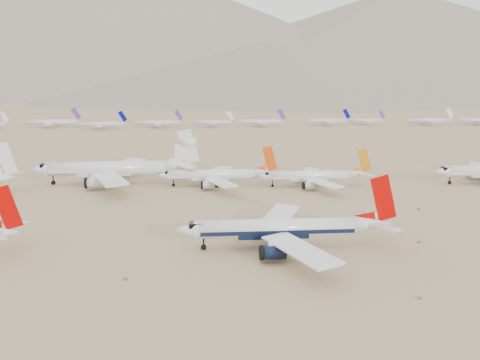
{
  "coord_description": "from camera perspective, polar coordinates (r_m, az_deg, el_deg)",
  "views": [
    {
      "loc": [
        -28.27,
        -103.71,
        38.68
      ],
      "look_at": [
        -16.15,
        46.88,
        7.0
      ],
      "focal_mm": 35.0,
      "sensor_mm": 36.0,
      "label": 1
    }
  ],
  "objects": [
    {
      "name": "ground",
      "position": [
        114.24,
        10.12,
        -8.14
      ],
      "size": [
        7000.0,
        7000.0,
        0.0
      ],
      "primitive_type": "plane",
      "color": "#917354",
      "rests_on": "ground"
    },
    {
      "name": "main_airliner",
      "position": [
        111.67,
        5.69,
        -5.87
      ],
      "size": [
        49.56,
        48.4,
        17.49
      ],
      "color": "white",
      "rests_on": "ground"
    },
    {
      "name": "row2_gold_tail",
      "position": [
        178.64,
        9.08,
        0.51
      ],
      "size": [
        40.54,
        39.65,
        14.44
      ],
      "color": "white",
      "rests_on": "ground"
    },
    {
      "name": "row2_orange_tail",
      "position": [
        177.43,
        -2.74,
        0.64
      ],
      "size": [
        42.51,
        41.59,
        15.17
      ],
      "color": "white",
      "rests_on": "ground"
    },
    {
      "name": "row2_white_trijet",
      "position": [
        186.58,
        -14.71,
        1.42
      ],
      "size": [
        60.21,
        58.84,
        21.33
      ],
      "color": "white",
      "rests_on": "ground"
    },
    {
      "name": "distant_storage_row",
      "position": [
        421.53,
        5.69,
        7.13
      ],
      "size": [
        627.37,
        60.85,
        15.21
      ],
      "color": "silver",
      "rests_on": "ground"
    },
    {
      "name": "mountain_range",
      "position": [
        1761.03,
        -1.44,
        16.78
      ],
      "size": [
        7354.0,
        3024.0,
        470.0
      ],
      "color": "slate",
      "rests_on": "ground"
    },
    {
      "name": "foothills",
      "position": [
        1325.78,
        20.64,
        12.33
      ],
      "size": [
        4637.5,
        1395.0,
        155.0
      ],
      "color": "slate",
      "rests_on": "ground"
    },
    {
      "name": "desert_scrub",
      "position": [
        94.59,
        20.16,
        -12.87
      ],
      "size": [
        261.14,
        121.67,
        0.67
      ],
      "color": "brown",
      "rests_on": "ground"
    }
  ]
}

